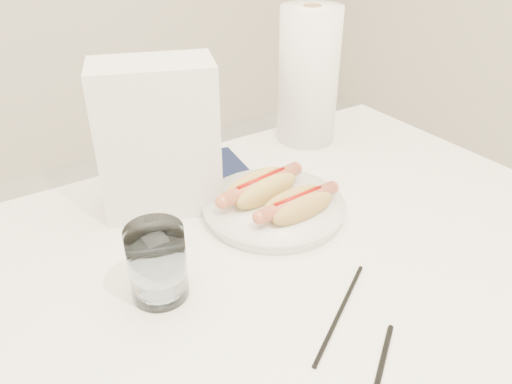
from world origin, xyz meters
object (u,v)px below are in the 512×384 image
table (255,296)px  hotdog_right (298,205)px  plate (274,209)px  paper_towel_roll (308,76)px  hotdog_left (261,188)px  water_glass (157,263)px  napkin_box (158,139)px

table → hotdog_right: hotdog_right is taller
plate → hotdog_right: hotdog_right is taller
table → paper_towel_roll: bearing=42.6°
paper_towel_roll → table: bearing=-137.4°
plate → hotdog_right: size_ratio=1.51×
hotdog_left → water_glass: 0.26m
plate → water_glass: size_ratio=2.18×
napkin_box → paper_towel_roll: paper_towel_roll is taller
paper_towel_roll → water_glass: bearing=-148.8°
plate → table: bearing=-136.3°
table → paper_towel_roll: paper_towel_roll is taller
hotdog_left → napkin_box: napkin_box is taller
water_glass → paper_towel_roll: (0.48, 0.29, 0.09)m
hotdog_right → napkin_box: bearing=128.3°
plate → paper_towel_roll: (0.24, 0.21, 0.13)m
table → paper_towel_roll: size_ratio=4.18×
napkin_box → paper_towel_roll: size_ratio=0.90×
hotdog_right → water_glass: bearing=-176.5°
plate → hotdog_left: (-0.01, 0.03, 0.03)m
hotdog_right → water_glass: 0.26m
hotdog_right → paper_towel_roll: size_ratio=0.55×
plate → hotdog_right: (0.01, -0.05, 0.03)m
hotdog_right → water_glass: size_ratio=1.44×
plate → napkin_box: napkin_box is taller
hotdog_left → hotdog_right: (0.02, -0.08, -0.00)m
water_glass → plate: bearing=17.8°
water_glass → table: bearing=-9.0°
plate → napkin_box: bearing=138.4°
hotdog_left → water_glass: bearing=-164.6°
table → hotdog_left: (0.10, 0.13, 0.10)m
table → napkin_box: napkin_box is taller
table → napkin_box: bearing=99.6°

